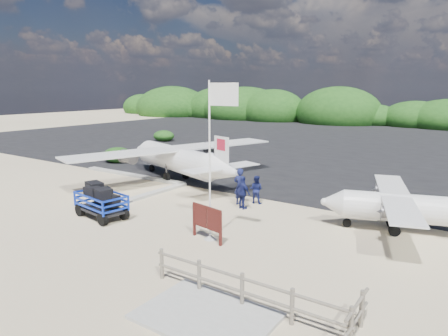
# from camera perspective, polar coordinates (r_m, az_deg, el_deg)

# --- Properties ---
(ground) EXTENTS (160.00, 160.00, 0.00)m
(ground) POSITION_cam_1_polar(r_m,az_deg,el_deg) (18.70, -5.07, -7.34)
(ground) COLOR beige
(asphalt_apron) EXTENTS (90.00, 50.00, 0.04)m
(asphalt_apron) POSITION_cam_1_polar(r_m,az_deg,el_deg) (45.48, 19.64, 3.15)
(asphalt_apron) COLOR #B2B2B2
(asphalt_apron) RESTS_ON ground
(lagoon) EXTENTS (9.00, 7.00, 0.40)m
(lagoon) POSITION_cam_1_polar(r_m,az_deg,el_deg) (26.02, -18.46, -2.52)
(lagoon) COLOR #B2B2B2
(lagoon) RESTS_ON ground
(walkway_pad) EXTENTS (3.50, 2.50, 0.10)m
(walkway_pad) POSITION_cam_1_polar(r_m,az_deg,el_deg) (11.31, -2.58, -20.58)
(walkway_pad) COLOR #B2B2B2
(walkway_pad) RESTS_ON ground
(vegetation_band) EXTENTS (124.00, 8.00, 4.40)m
(vegetation_band) POSITION_cam_1_polar(r_m,az_deg,el_deg) (69.83, 24.97, 5.40)
(vegetation_band) COLOR #B2B2B2
(vegetation_band) RESTS_ON ground
(fence) EXTENTS (6.40, 2.00, 1.10)m
(fence) POSITION_cam_1_polar(r_m,az_deg,el_deg) (11.78, 2.58, -19.18)
(fence) COLOR #B2B2B2
(fence) RESTS_ON ground
(baggage_cart) EXTENTS (3.02, 2.00, 1.41)m
(baggage_cart) POSITION_cam_1_polar(r_m,az_deg,el_deg) (19.72, -17.01, -6.80)
(baggage_cart) COLOR #0E32D2
(baggage_cart) RESTS_ON ground
(flagpole) EXTENTS (1.28, 0.59, 6.27)m
(flagpole) POSITION_cam_1_polar(r_m,az_deg,el_deg) (16.34, -1.98, -10.12)
(flagpole) COLOR white
(flagpole) RESTS_ON ground
(signboard) EXTENTS (1.76, 0.52, 1.45)m
(signboard) POSITION_cam_1_polar(r_m,az_deg,el_deg) (16.22, -2.44, -10.28)
(signboard) COLOR #4E1A16
(signboard) RESTS_ON ground
(crew_a) EXTENTS (0.75, 0.53, 1.94)m
(crew_a) POSITION_cam_1_polar(r_m,az_deg,el_deg) (20.68, 2.32, -2.66)
(crew_a) COLOR #151C50
(crew_a) RESTS_ON ground
(crew_b) EXTENTS (0.80, 0.67, 1.49)m
(crew_b) POSITION_cam_1_polar(r_m,az_deg,el_deg) (21.06, 4.59, -3.07)
(crew_b) COLOR #151C50
(crew_b) RESTS_ON ground
(crew_c) EXTENTS (1.05, 0.65, 1.67)m
(crew_c) POSITION_cam_1_polar(r_m,az_deg,el_deg) (20.01, 2.69, -3.55)
(crew_c) COLOR #151C50
(crew_c) RESTS_ON ground
(aircraft_small) EXTENTS (8.34, 8.34, 2.40)m
(aircraft_small) POSITION_cam_1_polar(r_m,az_deg,el_deg) (47.03, 9.77, 3.90)
(aircraft_small) COLOR #B2B2B2
(aircraft_small) RESTS_ON ground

